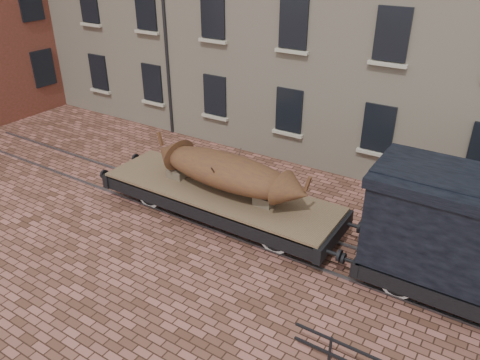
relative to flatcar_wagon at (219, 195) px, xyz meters
The scene contains 4 objects.
ground 2.53m from the flatcar_wagon, ahead, with size 90.00×90.00×0.00m, color #4C2E21.
rail_track 2.52m from the flatcar_wagon, ahead, with size 30.00×1.52×0.06m.
flatcar_wagon is the anchor object (origin of this frame).
iron_boat 1.00m from the flatcar_wagon, ahead, with size 5.70×1.77×1.40m.
Camera 1 is at (5.12, -10.59, 8.23)m, focal length 35.00 mm.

